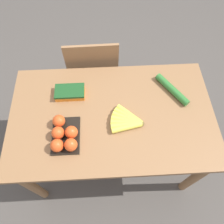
{
  "coord_description": "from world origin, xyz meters",
  "views": [
    {
      "loc": [
        -0.03,
        -0.66,
        1.94
      ],
      "look_at": [
        0.0,
        0.0,
        0.78
      ],
      "focal_mm": 35.0,
      "sensor_mm": 36.0,
      "label": 1
    }
  ],
  "objects_px": {
    "carrot_bag": "(70,92)",
    "cucumber_near": "(172,89)",
    "banana_bunch": "(127,121)",
    "tomato_pack": "(64,135)",
    "chair": "(94,72)"
  },
  "relations": [
    {
      "from": "chair",
      "to": "tomato_pack",
      "type": "height_order",
      "value": "chair"
    },
    {
      "from": "carrot_bag",
      "to": "chair",
      "type": "bearing_deg",
      "value": 71.13
    },
    {
      "from": "carrot_bag",
      "to": "cucumber_near",
      "type": "relative_size",
      "value": 0.74
    },
    {
      "from": "tomato_pack",
      "to": "carrot_bag",
      "type": "bearing_deg",
      "value": 86.24
    },
    {
      "from": "banana_bunch",
      "to": "carrot_bag",
      "type": "bearing_deg",
      "value": 147.73
    },
    {
      "from": "tomato_pack",
      "to": "cucumber_near",
      "type": "height_order",
      "value": "tomato_pack"
    },
    {
      "from": "chair",
      "to": "banana_bunch",
      "type": "bearing_deg",
      "value": 107.64
    },
    {
      "from": "chair",
      "to": "cucumber_near",
      "type": "bearing_deg",
      "value": 140.19
    },
    {
      "from": "carrot_bag",
      "to": "cucumber_near",
      "type": "xyz_separation_m",
      "value": [
        0.67,
        -0.01,
        -0.01
      ]
    },
    {
      "from": "chair",
      "to": "carrot_bag",
      "type": "distance_m",
      "value": 0.53
    },
    {
      "from": "cucumber_near",
      "to": "tomato_pack",
      "type": "bearing_deg",
      "value": -156.65
    },
    {
      "from": "banana_bunch",
      "to": "tomato_pack",
      "type": "distance_m",
      "value": 0.39
    },
    {
      "from": "chair",
      "to": "carrot_bag",
      "type": "height_order",
      "value": "chair"
    },
    {
      "from": "banana_bunch",
      "to": "chair",
      "type": "bearing_deg",
      "value": 108.61
    },
    {
      "from": "tomato_pack",
      "to": "carrot_bag",
      "type": "xyz_separation_m",
      "value": [
        0.02,
        0.31,
        -0.01
      ]
    }
  ]
}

